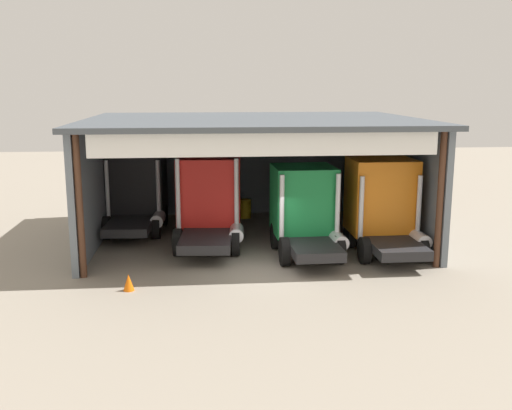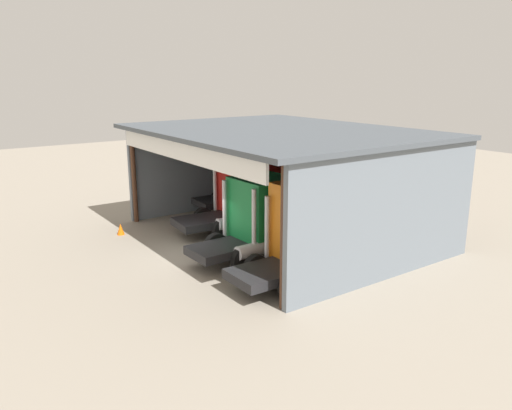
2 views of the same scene
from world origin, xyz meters
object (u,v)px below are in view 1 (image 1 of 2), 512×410
object	(u,v)px
truck_black_yard_outside	(137,191)
oil_drum	(245,209)
truck_orange_center_left_bay	(383,205)
tool_cart	(215,210)
traffic_cone	(129,282)
truck_green_center_right_bay	(305,209)
truck_red_center_bay	(209,199)

from	to	relation	value
truck_black_yard_outside	oil_drum	bearing A→B (deg)	24.36
truck_orange_center_left_bay	oil_drum	distance (m)	8.33
tool_cart	traffic_cone	xyz separation A→B (m)	(-3.06, -9.97, -0.22)
tool_cart	truck_orange_center_left_bay	bearing A→B (deg)	-44.19
truck_black_yard_outside	traffic_cone	distance (m)	8.39
oil_drum	tool_cart	world-z (taller)	tool_cart
truck_green_center_right_bay	oil_drum	world-z (taller)	truck_green_center_right_bay
truck_green_center_right_bay	oil_drum	xyz separation A→B (m)	(-1.87, 6.45, -1.34)
truck_green_center_right_bay	traffic_cone	distance (m)	7.59
truck_red_center_bay	truck_orange_center_left_bay	size ratio (longest dim) A/B	1.17
truck_black_yard_outside	truck_orange_center_left_bay	xyz separation A→B (m)	(10.06, -4.55, 0.11)
truck_green_center_right_bay	truck_black_yard_outside	bearing A→B (deg)	145.94
oil_drum	traffic_cone	distance (m)	11.18
truck_red_center_bay	traffic_cone	world-z (taller)	truck_red_center_bay
oil_drum	truck_red_center_bay	bearing A→B (deg)	-111.05
truck_green_center_right_bay	oil_drum	size ratio (longest dim) A/B	5.13
truck_black_yard_outside	traffic_cone	size ratio (longest dim) A/B	9.27
truck_orange_center_left_bay	oil_drum	xyz separation A→B (m)	(-4.97, 6.52, -1.45)
truck_orange_center_left_bay	oil_drum	bearing A→B (deg)	127.36
truck_black_yard_outside	truck_green_center_right_bay	bearing A→B (deg)	-29.64
truck_orange_center_left_bay	truck_green_center_right_bay	bearing A→B (deg)	178.69
traffic_cone	tool_cart	bearing A→B (deg)	72.93
truck_orange_center_left_bay	traffic_cone	distance (m)	10.34
truck_red_center_bay	truck_orange_center_left_bay	world-z (taller)	truck_red_center_bay
tool_cart	traffic_cone	distance (m)	10.43
truck_green_center_right_bay	truck_orange_center_left_bay	xyz separation A→B (m)	(3.10, -0.07, 0.11)
truck_black_yard_outside	truck_orange_center_left_bay	bearing A→B (deg)	-21.21
truck_red_center_bay	traffic_cone	distance (m)	6.30
oil_drum	tool_cart	bearing A→B (deg)	-170.94
truck_green_center_right_bay	traffic_cone	size ratio (longest dim) A/B	8.54
truck_black_yard_outside	truck_orange_center_left_bay	world-z (taller)	truck_orange_center_left_bay
truck_orange_center_left_bay	truck_black_yard_outside	bearing A→B (deg)	155.72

